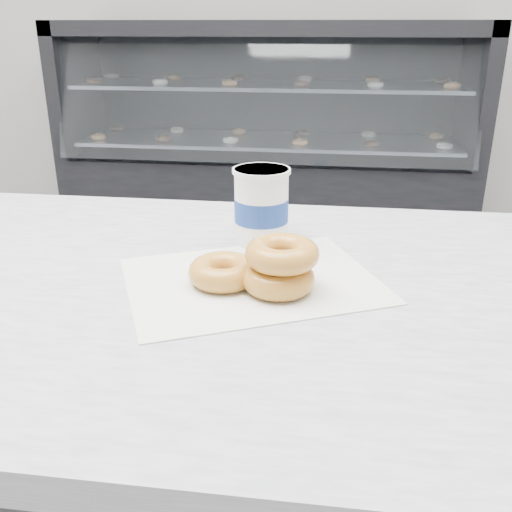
{
  "coord_description": "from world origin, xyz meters",
  "views": [
    {
      "loc": [
        0.39,
        -1.31,
        1.23
      ],
      "look_at": [
        0.29,
        -0.55,
        0.92
      ],
      "focal_mm": 40.0,
      "sensor_mm": 36.0,
      "label": 1
    }
  ],
  "objects_px": {
    "donut_stack": "(280,266)",
    "coffee_cup": "(261,206)",
    "counter": "(88,507)",
    "display_case": "(268,155)",
    "donut_single": "(223,272)"
  },
  "relations": [
    {
      "from": "donut_stack",
      "to": "coffee_cup",
      "type": "height_order",
      "value": "coffee_cup"
    },
    {
      "from": "donut_stack",
      "to": "coffee_cup",
      "type": "relative_size",
      "value": 0.87
    },
    {
      "from": "counter",
      "to": "display_case",
      "type": "height_order",
      "value": "display_case"
    },
    {
      "from": "donut_stack",
      "to": "coffee_cup",
      "type": "xyz_separation_m",
      "value": [
        -0.05,
        0.18,
        0.03
      ]
    },
    {
      "from": "coffee_cup",
      "to": "display_case",
      "type": "bearing_deg",
      "value": 97.04
    },
    {
      "from": "donut_single",
      "to": "coffee_cup",
      "type": "height_order",
      "value": "coffee_cup"
    },
    {
      "from": "donut_single",
      "to": "donut_stack",
      "type": "distance_m",
      "value": 0.08
    },
    {
      "from": "counter",
      "to": "donut_stack",
      "type": "height_order",
      "value": "donut_stack"
    },
    {
      "from": "counter",
      "to": "coffee_cup",
      "type": "bearing_deg",
      "value": 29.69
    },
    {
      "from": "counter",
      "to": "coffee_cup",
      "type": "xyz_separation_m",
      "value": [
        0.28,
        0.16,
        0.51
      ]
    },
    {
      "from": "counter",
      "to": "display_case",
      "type": "xyz_separation_m",
      "value": [
        0.0,
        2.72,
        0.04
      ]
    },
    {
      "from": "display_case",
      "to": "donut_single",
      "type": "bearing_deg",
      "value": -84.73
    },
    {
      "from": "donut_single",
      "to": "coffee_cup",
      "type": "bearing_deg",
      "value": 79.43
    },
    {
      "from": "donut_stack",
      "to": "display_case",
      "type": "bearing_deg",
      "value": 96.89
    },
    {
      "from": "counter",
      "to": "donut_stack",
      "type": "bearing_deg",
      "value": -2.96
    }
  ]
}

